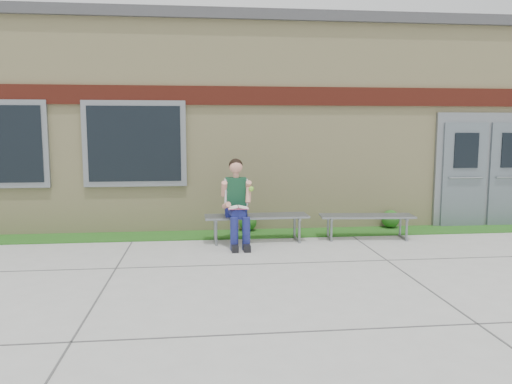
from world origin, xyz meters
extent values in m
plane|color=#9E9E99|center=(0.00, 0.00, 0.00)|extent=(80.00, 80.00, 0.00)
cube|color=#204C14|center=(0.00, 2.60, 0.01)|extent=(16.00, 0.80, 0.02)
cube|color=beige|center=(0.00, 6.00, 2.00)|extent=(16.00, 6.00, 4.00)
cube|color=#3F3F42|center=(0.00, 6.00, 4.10)|extent=(16.20, 6.20, 0.20)
cube|color=maroon|center=(0.00, 2.97, 2.60)|extent=(16.00, 0.06, 0.35)
cube|color=slate|center=(-3.00, 2.96, 1.70)|extent=(1.90, 0.08, 1.60)
cube|color=black|center=(-3.00, 2.92, 1.70)|extent=(1.70, 0.04, 1.40)
cube|color=slate|center=(4.00, 2.96, 1.15)|extent=(2.20, 0.08, 2.30)
cube|color=slate|center=(3.50, 2.91, 1.05)|extent=(0.92, 0.06, 2.10)
cube|color=slate|center=(4.50, 2.91, 1.05)|extent=(0.92, 0.06, 2.10)
cube|color=slate|center=(-0.82, 2.00, 0.45)|extent=(1.82, 0.55, 0.04)
cube|color=slate|center=(-1.54, 2.00, 0.21)|extent=(0.06, 0.50, 0.41)
cube|color=slate|center=(-0.09, 2.00, 0.21)|extent=(0.06, 0.50, 0.41)
cube|color=slate|center=(1.18, 2.00, 0.42)|extent=(1.71, 0.62, 0.03)
cube|color=slate|center=(0.52, 2.00, 0.19)|extent=(0.08, 0.47, 0.38)
cube|color=slate|center=(1.85, 2.00, 0.19)|extent=(0.08, 0.47, 0.38)
cube|color=navy|center=(-1.18, 1.95, 0.56)|extent=(0.37, 0.27, 0.17)
cube|color=#0E3424|center=(-1.18, 1.93, 0.90)|extent=(0.35, 0.22, 0.50)
sphere|color=tan|center=(-1.18, 1.92, 1.33)|extent=(0.23, 0.23, 0.23)
sphere|color=black|center=(-1.18, 1.94, 1.35)|extent=(0.24, 0.24, 0.24)
cylinder|color=navy|center=(-1.28, 1.66, 0.58)|extent=(0.17, 0.46, 0.16)
cylinder|color=navy|center=(-1.08, 1.67, 0.58)|extent=(0.17, 0.46, 0.16)
cylinder|color=navy|center=(-1.25, 1.40, 0.27)|extent=(0.13, 0.13, 0.54)
cylinder|color=navy|center=(-1.05, 1.41, 0.27)|extent=(0.13, 0.13, 0.54)
cube|color=black|center=(-1.25, 1.33, 0.05)|extent=(0.11, 0.28, 0.11)
cube|color=black|center=(-1.05, 1.33, 0.05)|extent=(0.11, 0.28, 0.11)
cylinder|color=tan|center=(-1.39, 1.86, 0.96)|extent=(0.10, 0.24, 0.29)
cylinder|color=tan|center=(-0.97, 1.87, 0.96)|extent=(0.10, 0.24, 0.29)
cube|color=white|center=(-1.18, 1.54, 0.69)|extent=(0.34, 0.25, 0.02)
cube|color=#BA4568|center=(-1.18, 1.54, 0.68)|extent=(0.34, 0.26, 0.01)
sphere|color=#7DC835|center=(-0.94, 1.71, 0.97)|extent=(0.09, 0.09, 0.09)
sphere|color=#204C14|center=(-0.89, 2.85, 0.19)|extent=(0.34, 0.34, 0.34)
sphere|color=#204C14|center=(1.97, 2.85, 0.20)|extent=(0.35, 0.35, 0.35)
camera|label=1|loc=(-1.78, -6.58, 1.96)|focal=35.00mm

